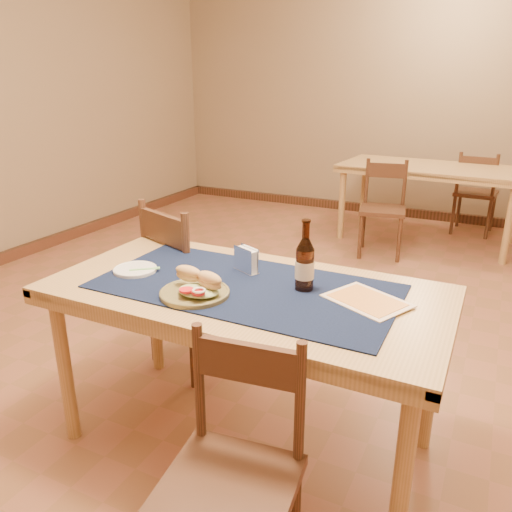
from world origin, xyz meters
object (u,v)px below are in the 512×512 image
at_px(main_table, 245,306).
at_px(chair_main_far, 191,283).
at_px(back_table, 431,174).
at_px(chair_main_near, 233,474).
at_px(napkin_holder, 246,260).
at_px(beer_bottle, 305,264).
at_px(sandwich_plate, 196,289).

relative_size(main_table, chair_main_far, 1.68).
distance_m(back_table, chair_main_near, 4.02).
xyz_separation_m(main_table, chair_main_far, (-0.56, 0.45, -0.17)).
bearing_deg(napkin_holder, beer_bottle, -12.99).
xyz_separation_m(chair_main_far, sandwich_plate, (0.44, -0.62, 0.29)).
bearing_deg(chair_main_far, napkin_holder, -31.82).
height_order(beer_bottle, napkin_holder, beer_bottle).
bearing_deg(sandwich_plate, beer_bottle, 34.80).
bearing_deg(beer_bottle, sandwich_plate, -145.20).
relative_size(back_table, chair_main_near, 2.07).
height_order(chair_main_near, napkin_holder, napkin_holder).
height_order(back_table, napkin_holder, napkin_holder).
height_order(main_table, back_table, same).
relative_size(chair_main_far, chair_main_near, 1.14).
relative_size(main_table, beer_bottle, 5.66).
height_order(main_table, sandwich_plate, sandwich_plate).
distance_m(back_table, sandwich_plate, 3.59).
height_order(back_table, chair_main_far, chair_main_far).
bearing_deg(back_table, main_table, -94.26).
bearing_deg(beer_bottle, napkin_holder, 167.01).
height_order(chair_main_near, sandwich_plate, sandwich_plate).
distance_m(main_table, back_table, 3.41).
bearing_deg(main_table, chair_main_far, 141.45).
relative_size(beer_bottle, napkin_holder, 2.14).
xyz_separation_m(chair_main_near, sandwich_plate, (-0.39, 0.44, 0.35)).
relative_size(chair_main_far, napkin_holder, 7.18).
xyz_separation_m(main_table, sandwich_plate, (-0.12, -0.17, 0.12)).
distance_m(main_table, chair_main_far, 0.74).
bearing_deg(chair_main_far, chair_main_near, -51.77).
relative_size(main_table, napkin_holder, 12.10).
height_order(sandwich_plate, beer_bottle, beer_bottle).
distance_m(back_table, chair_main_far, 3.07).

